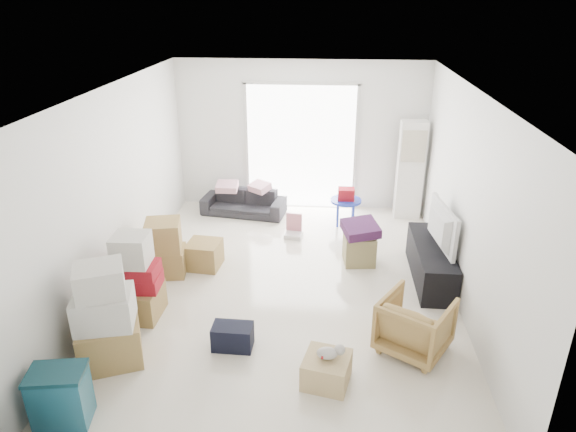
% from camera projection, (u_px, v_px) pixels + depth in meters
% --- Properties ---
extents(room_shell, '(4.98, 6.48, 3.18)m').
position_uv_depth(room_shell, '(287.00, 197.00, 6.55)').
color(room_shell, silver).
rests_on(room_shell, ground).
extents(sliding_door, '(2.10, 0.04, 2.33)m').
position_uv_depth(sliding_door, '(301.00, 142.00, 9.31)').
color(sliding_door, white).
rests_on(sliding_door, room_shell).
extents(ac_tower, '(0.45, 0.30, 1.75)m').
position_uv_depth(ac_tower, '(410.00, 170.00, 9.01)').
color(ac_tower, white).
rests_on(ac_tower, room_shell).
extents(tv_console, '(0.47, 1.56, 0.52)m').
position_uv_depth(tv_console, '(431.00, 262.00, 7.22)').
color(tv_console, black).
rests_on(tv_console, room_shell).
extents(television, '(0.72, 1.10, 0.14)m').
position_uv_depth(television, '(434.00, 241.00, 7.09)').
color(television, black).
rests_on(television, tv_console).
extents(sofa, '(1.55, 0.65, 0.59)m').
position_uv_depth(sofa, '(244.00, 199.00, 9.34)').
color(sofa, '#29292E').
rests_on(sofa, room_shell).
extents(pillow_left, '(0.41, 0.33, 0.13)m').
position_uv_depth(pillow_left, '(227.00, 180.00, 9.20)').
color(pillow_left, '#D79DA4').
rests_on(pillow_left, sofa).
extents(pillow_right, '(0.43, 0.42, 0.12)m').
position_uv_depth(pillow_right, '(260.00, 181.00, 9.19)').
color(pillow_right, '#D79DA4').
rests_on(pillow_right, sofa).
extents(armchair, '(0.95, 0.94, 0.73)m').
position_uv_depth(armchair, '(415.00, 322.00, 5.73)').
color(armchair, '#A08147').
rests_on(armchair, room_shell).
extents(storage_bins, '(0.56, 0.43, 0.59)m').
position_uv_depth(storage_bins, '(61.00, 397.00, 4.77)').
color(storage_bins, '#1A556A').
rests_on(storage_bins, room_shell).
extents(box_stack_a, '(0.81, 0.75, 1.19)m').
position_uv_depth(box_stack_a, '(106.00, 320.00, 5.48)').
color(box_stack_a, olive).
rests_on(box_stack_a, room_shell).
extents(box_stack_b, '(0.61, 0.56, 1.12)m').
position_uv_depth(box_stack_b, '(136.00, 282.00, 6.30)').
color(box_stack_b, olive).
rests_on(box_stack_b, room_shell).
extents(box_stack_c, '(0.61, 0.56, 0.82)m').
position_uv_depth(box_stack_c, '(165.00, 249.00, 7.29)').
color(box_stack_c, olive).
rests_on(box_stack_c, room_shell).
extents(loose_box, '(0.51, 0.51, 0.39)m').
position_uv_depth(loose_box, '(204.00, 254.00, 7.57)').
color(loose_box, olive).
rests_on(loose_box, room_shell).
extents(duffel_bag, '(0.46, 0.28, 0.29)m').
position_uv_depth(duffel_bag, '(233.00, 337.00, 5.85)').
color(duffel_bag, black).
rests_on(duffel_bag, room_shell).
extents(ottoman, '(0.49, 0.49, 0.45)m').
position_uv_depth(ottoman, '(359.00, 249.00, 7.68)').
color(ottoman, '#978957').
rests_on(ottoman, room_shell).
extents(blanket, '(0.60, 0.60, 0.14)m').
position_uv_depth(blanket, '(360.00, 231.00, 7.56)').
color(blanket, '#4E1F4E').
rests_on(blanket, ottoman).
extents(kids_table, '(0.54, 0.54, 0.66)m').
position_uv_depth(kids_table, '(346.00, 199.00, 8.85)').
color(kids_table, '#1B2FAC').
rests_on(kids_table, room_shell).
extents(toy_walker, '(0.32, 0.29, 0.38)m').
position_uv_depth(toy_walker, '(294.00, 230.00, 8.55)').
color(toy_walker, silver).
rests_on(toy_walker, room_shell).
extents(wood_crate, '(0.55, 0.55, 0.31)m').
position_uv_depth(wood_crate, '(327.00, 370.00, 5.32)').
color(wood_crate, tan).
rests_on(wood_crate, room_shell).
extents(plush_bunny, '(0.30, 0.16, 0.15)m').
position_uv_depth(plush_bunny, '(330.00, 352.00, 5.24)').
color(plush_bunny, '#B2ADA8').
rests_on(plush_bunny, wood_crate).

